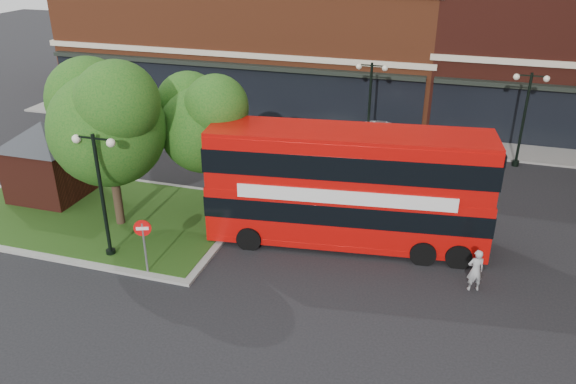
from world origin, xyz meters
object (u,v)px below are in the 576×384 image
(woman, at_px, (476,270))
(car_white, at_px, (386,139))
(bus, at_px, (347,180))
(car_silver, at_px, (267,130))

(woman, distance_m, car_white, 13.41)
(bus, distance_m, car_silver, 12.76)
(woman, height_order, car_white, woman)
(car_white, bearing_deg, car_silver, 85.01)
(bus, height_order, car_white, bus)
(woman, bearing_deg, car_silver, -66.21)
(bus, bearing_deg, car_silver, 116.07)
(bus, relative_size, car_silver, 2.98)
(bus, height_order, woman, bus)
(woman, bearing_deg, bus, -41.68)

